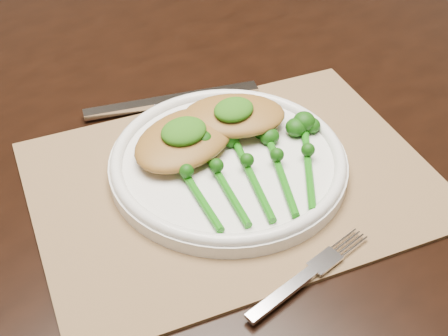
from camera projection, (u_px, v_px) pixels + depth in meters
dining_table at (193, 281)px, 1.08m from camera, size 1.64×0.97×0.75m
placemat at (233, 181)px, 0.71m from camera, size 0.52×0.45×0.00m
dinner_plate at (228, 161)px, 0.72m from camera, size 0.27×0.27×0.02m
knife at (155, 103)px, 0.82m from camera, size 0.22×0.11×0.01m
fork at (316, 268)px, 0.61m from camera, size 0.16×0.02×0.00m
chicken_fillet_left at (185, 139)px, 0.72m from camera, size 0.15×0.12×0.03m
chicken_fillet_right at (234, 115)px, 0.75m from camera, size 0.15×0.14×0.02m
pesto_dollop_left at (184, 131)px, 0.71m from camera, size 0.06×0.05×0.02m
pesto_dollop_right at (234, 110)px, 0.73m from camera, size 0.05×0.04×0.02m
broccolini_bundle at (252, 178)px, 0.68m from camera, size 0.21×0.22×0.04m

